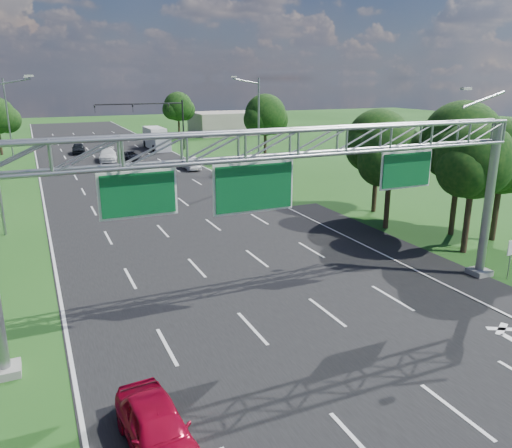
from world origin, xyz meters
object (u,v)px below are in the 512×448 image
sign_gantry (295,158)px  traffic_signal (158,114)px  regulatory_sign (512,251)px  red_coupe (157,428)px  box_truck (156,139)px

sign_gantry → traffic_signal: (7.15, 53.00, -1.72)m
regulatory_sign → traffic_signal: size_ratio=0.17×
traffic_signal → red_coupe: bearing=-103.8°
box_truck → sign_gantry: bearing=-97.5°
regulatory_sign → red_coupe: (-19.41, -4.77, -0.81)m
red_coupe → regulatory_sign: bearing=9.5°
traffic_signal → box_truck: 4.39m
regulatory_sign → traffic_signal: bearing=95.2°
regulatory_sign → sign_gantry: bearing=175.2°
box_truck → regulatory_sign: bearing=-85.2°
regulatory_sign → red_coupe: 20.01m
sign_gantry → box_truck: size_ratio=2.92×
traffic_signal → box_truck: (0.05, 2.36, -3.71)m
regulatory_sign → red_coupe: bearing=-166.2°
regulatory_sign → red_coupe: regulatory_sign is taller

